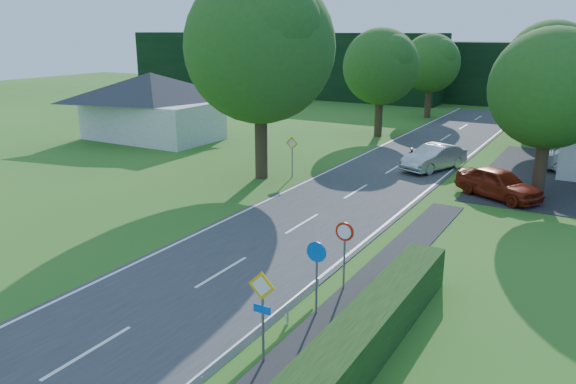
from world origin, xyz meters
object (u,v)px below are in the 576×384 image
Objects in this scene: moving_car at (434,157)px; parked_car_red at (499,183)px; parasol at (558,152)px; streetlight at (543,106)px; motorcycle at (412,152)px.

parked_car_red is at bearing -22.34° from moving_car.
parasol is at bearing 53.33° from moving_car.
streetlight reaches higher than parked_car_red.
streetlight is 5.19m from parked_car_red.
parasol reaches higher than motorcycle.
moving_car reaches higher than motorcycle.
parked_car_red is 8.69m from parasol.
parked_car_red is at bearing -110.28° from streetlight.
streetlight is at bearing -35.59° from motorcycle.
motorcycle is (-2.07, 2.13, -0.29)m from moving_car.
motorcycle is 0.40× the size of parked_car_red.
motorcycle is at bearing 159.44° from streetlight.
moving_car is 7.74m from parasol.
moving_car is 2.03× the size of parasol.
parked_car_red reaches higher than moving_car.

